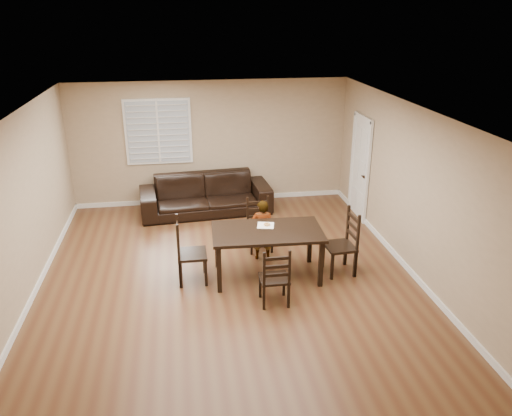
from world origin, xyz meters
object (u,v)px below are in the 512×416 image
at_px(chair_left, 184,253).
at_px(child, 262,230).
at_px(sofa, 206,194).
at_px(chair_right, 347,244).
at_px(dining_table, 267,235).
at_px(donut, 267,224).
at_px(chair_far, 276,281).
at_px(chair_near, 258,225).

bearing_deg(chair_left, child, -66.87).
bearing_deg(sofa, chair_right, -58.83).
xyz_separation_m(dining_table, donut, (0.03, 0.20, 0.11)).
relative_size(chair_far, sofa, 0.34).
xyz_separation_m(chair_far, sofa, (-0.78, 3.84, -0.02)).
bearing_deg(chair_far, chair_right, -147.38).
distance_m(dining_table, chair_near, 1.14).
distance_m(chair_right, sofa, 3.66).
bearing_deg(chair_left, sofa, -10.31).
height_order(dining_table, chair_near, chair_near).
distance_m(chair_near, chair_far, 2.00).
xyz_separation_m(chair_left, child, (1.35, 0.58, 0.05)).
height_order(dining_table, sofa, dining_table).
bearing_deg(chair_near, donut, -92.95).
bearing_deg(donut, chair_right, -10.31).
distance_m(chair_far, chair_left, 1.61).
xyz_separation_m(chair_left, donut, (1.36, 0.15, 0.35)).
relative_size(donut, sofa, 0.04).
bearing_deg(chair_right, child, -120.90).
distance_m(dining_table, sofa, 3.06).
height_order(chair_far, chair_right, chair_right).
relative_size(chair_left, chair_right, 0.99).
relative_size(dining_table, chair_right, 1.63).
xyz_separation_m(dining_table, chair_far, (-0.03, -0.91, -0.31)).
xyz_separation_m(chair_left, chair_right, (2.66, -0.09, 0.00)).
relative_size(dining_table, chair_far, 1.91).
distance_m(chair_left, donut, 1.41).
bearing_deg(chair_far, chair_left, -36.30).
height_order(chair_near, chair_far, chair_near).
relative_size(child, donut, 10.13).
relative_size(dining_table, sofa, 0.65).
relative_size(dining_table, chair_near, 1.86).
height_order(chair_far, donut, chair_far).
distance_m(chair_near, chair_right, 1.72).
distance_m(dining_table, chair_right, 1.35).
distance_m(dining_table, chair_far, 0.96).
height_order(chair_left, donut, chair_left).
distance_m(chair_near, chair_left, 1.72).
relative_size(chair_right, sofa, 0.40).
bearing_deg(chair_near, chair_far, -94.56).
bearing_deg(chair_right, donut, -103.91).
relative_size(chair_far, donut, 8.74).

